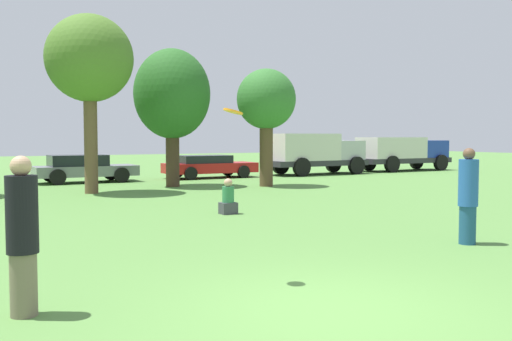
{
  "coord_description": "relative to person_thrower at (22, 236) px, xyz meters",
  "views": [
    {
      "loc": [
        -3.99,
        -5.43,
        2.04
      ],
      "look_at": [
        0.76,
        3.29,
        1.46
      ],
      "focal_mm": 40.33,
      "sensor_mm": 36.0,
      "label": 1
    }
  ],
  "objects": [
    {
      "name": "tree_3",
      "position": [
        7.52,
        15.42,
        2.82
      ],
      "size": [
        3.13,
        3.13,
        5.64
      ],
      "color": "#473323",
      "rests_on": "ground"
    },
    {
      "name": "delivery_truck_silver",
      "position": [
        16.99,
        19.01,
        0.32
      ],
      "size": [
        5.75,
        2.4,
        2.22
      ],
      "rotation": [
        0.0,
        0.0,
        0.01
      ],
      "color": "#2D2D33",
      "rests_on": "ground"
    },
    {
      "name": "parked_car_red",
      "position": [
        10.83,
        19.28,
        -0.32
      ],
      "size": [
        4.58,
        1.99,
        1.13
      ],
      "rotation": [
        0.0,
        0.0,
        0.01
      ],
      "color": "red",
      "rests_on": "ground"
    },
    {
      "name": "tree_2",
      "position": [
        3.92,
        14.1,
        3.85
      ],
      "size": [
        3.11,
        3.11,
        6.42
      ],
      "color": "brown",
      "rests_on": "ground"
    },
    {
      "name": "delivery_truck_blue",
      "position": [
        23.61,
        19.34,
        0.24
      ],
      "size": [
        6.28,
        2.37,
        2.02
      ],
      "rotation": [
        0.0,
        0.0,
        0.01
      ],
      "color": "#2D2D33",
      "rests_on": "ground"
    },
    {
      "name": "person_catcher",
      "position": [
        7.98,
        0.67,
        -0.0
      ],
      "size": [
        0.37,
        0.37,
        1.83
      ],
      "rotation": [
        0.0,
        0.0,
        -3.06
      ],
      "color": "navy",
      "rests_on": "ground"
    },
    {
      "name": "ground_plane",
      "position": [
        3.23,
        -1.51,
        -0.93
      ],
      "size": [
        120.0,
        120.0,
        0.0
      ],
      "primitive_type": "plane",
      "color": "#54843D"
    },
    {
      "name": "bystander_sitting",
      "position": [
        5.84,
        6.73,
        -0.54
      ],
      "size": [
        0.42,
        0.35,
        0.95
      ],
      "color": "#3F3F47",
      "rests_on": "ground"
    },
    {
      "name": "person_thrower",
      "position": [
        0.0,
        0.0,
        0.0
      ],
      "size": [
        0.36,
        0.36,
        1.83
      ],
      "rotation": [
        0.0,
        0.0,
        0.08
      ],
      "color": "#726651",
      "rests_on": "ground"
    },
    {
      "name": "tree_4",
      "position": [
        10.97,
        13.7,
        2.55
      ],
      "size": [
        2.44,
        2.44,
        4.84
      ],
      "color": "brown",
      "rests_on": "ground"
    },
    {
      "name": "frisbee",
      "position": [
        2.75,
        0.16,
        1.47
      ],
      "size": [
        0.28,
        0.28,
        0.11
      ],
      "color": "orange"
    },
    {
      "name": "parked_car_grey",
      "position": [
        4.73,
        19.33,
        -0.26
      ],
      "size": [
        4.45,
        2.05,
        1.24
      ],
      "rotation": [
        0.0,
        0.0,
        0.01
      ],
      "color": "slate",
      "rests_on": "ground"
    }
  ]
}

